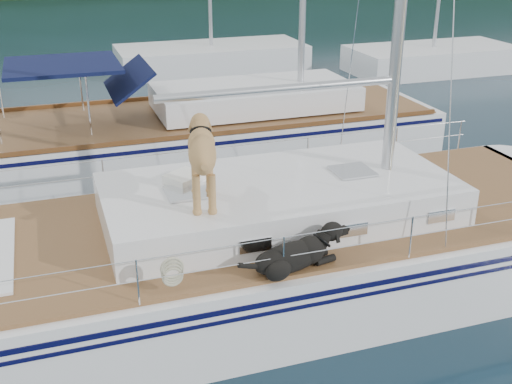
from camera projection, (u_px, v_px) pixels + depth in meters
name	position (u px, v px, depth m)	size (l,w,h in m)	color
ground	(230.00, 295.00, 9.99)	(120.00, 120.00, 0.00)	black
main_sailboat	(235.00, 256.00, 9.74)	(12.00, 3.84, 14.01)	white
neighbor_sailboat	(212.00, 133.00, 15.58)	(11.00, 3.50, 13.30)	white
bg_boat_center	(211.00, 58.00, 24.95)	(7.20, 3.00, 11.65)	white
bg_boat_east	(432.00, 59.00, 24.68)	(6.40, 3.00, 11.65)	white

